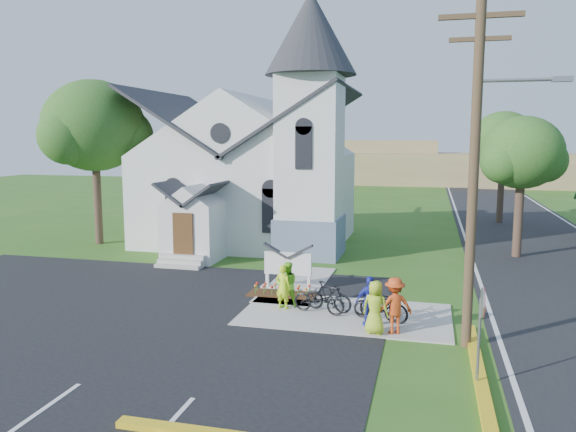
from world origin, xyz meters
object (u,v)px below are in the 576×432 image
(church_sign, at_px, (288,264))
(cyclist_1, at_px, (287,284))
(utility_pole, at_px, (477,159))
(cyclist_3, at_px, (395,305))
(stop_sign, at_px, (482,316))
(bike_3, at_px, (383,306))
(bike_4, at_px, (377,304))
(bike_0, at_px, (319,299))
(bike_1, at_px, (328,296))
(cyclist_2, at_px, (370,301))
(cyclist_4, at_px, (375,307))
(cyclist_0, at_px, (283,287))
(bike_2, at_px, (377,307))

(church_sign, xyz_separation_m, cyclist_1, (0.57, -2.36, -0.17))
(utility_pole, distance_m, cyclist_3, 4.99)
(church_sign, xyz_separation_m, stop_sign, (6.63, -7.40, 0.75))
(utility_pole, bearing_deg, stop_sign, -88.51)
(bike_3, bearing_deg, bike_4, 46.03)
(church_sign, distance_m, bike_0, 3.40)
(bike_1, bearing_deg, bike_3, -92.01)
(stop_sign, bearing_deg, cyclist_2, 129.32)
(cyclist_2, height_order, cyclist_3, cyclist_3)
(church_sign, xyz_separation_m, cyclist_4, (3.85, -4.40, -0.15))
(cyclist_0, bearing_deg, bike_3, -173.30)
(bike_2, relative_size, cyclist_3, 0.91)
(cyclist_1, xyz_separation_m, bike_1, (1.52, -0.19, -0.29))
(utility_pole, distance_m, bike_2, 5.90)
(cyclist_1, bearing_deg, utility_pole, 137.18)
(utility_pole, xyz_separation_m, cyclist_2, (-2.94, 0.97, -4.55))
(cyclist_2, height_order, cyclist_4, cyclist_4)
(cyclist_4, height_order, bike_4, cyclist_4)
(bike_3, bearing_deg, cyclist_3, -138.56)
(cyclist_0, relative_size, bike_2, 0.98)
(bike_0, relative_size, cyclist_1, 1.15)
(cyclist_0, bearing_deg, utility_pole, 176.28)
(cyclist_2, distance_m, bike_3, 0.75)
(cyclist_3, distance_m, bike_3, 1.20)
(stop_sign, bearing_deg, bike_0, 136.57)
(bike_2, bearing_deg, cyclist_4, -166.15)
(cyclist_3, bearing_deg, cyclist_1, -49.67)
(cyclist_0, xyz_separation_m, bike_1, (1.59, 0.08, -0.26))
(bike_1, height_order, cyclist_4, cyclist_4)
(church_sign, xyz_separation_m, cyclist_3, (4.42, -4.21, -0.11))
(bike_0, relative_size, cyclist_4, 1.12)
(bike_1, height_order, cyclist_3, cyclist_3)
(cyclist_3, bearing_deg, bike_2, -85.68)
(bike_0, bearing_deg, bike_4, -71.00)
(cyclist_0, bearing_deg, cyclist_1, -90.59)
(cyclist_2, distance_m, bike_4, 1.17)
(bike_0, bearing_deg, cyclist_1, 82.17)
(bike_3, height_order, bike_4, bike_3)
(utility_pole, bearing_deg, church_sign, 144.40)
(utility_pole, height_order, bike_4, utility_pole)
(bike_0, distance_m, cyclist_3, 2.98)
(utility_pole, height_order, bike_3, utility_pole)
(utility_pole, distance_m, bike_1, 6.94)
(bike_0, distance_m, cyclist_2, 2.05)
(cyclist_1, bearing_deg, church_sign, -97.96)
(bike_2, bearing_deg, cyclist_3, -140.31)
(church_sign, relative_size, bike_0, 1.19)
(cyclist_0, height_order, cyclist_4, cyclist_4)
(stop_sign, xyz_separation_m, bike_3, (-2.63, 4.26, -1.21))
(cyclist_4, xyz_separation_m, bike_4, (-0.09, 1.76, -0.42))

